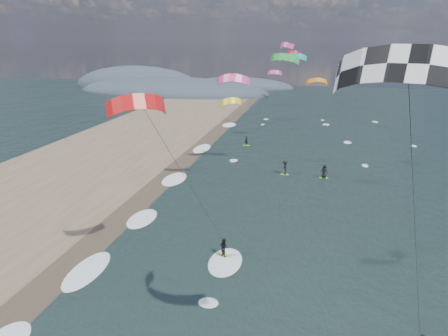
# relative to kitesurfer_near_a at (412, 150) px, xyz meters

# --- Properties ---
(wet_sand_strip) EXTENTS (3.00, 240.00, 0.00)m
(wet_sand_strip) POSITION_rel_kitesurfer_near_a_xyz_m (-20.74, 12.60, -13.33)
(wet_sand_strip) COLOR #382D23
(wet_sand_strip) RESTS_ON ground
(coastal_hills) EXTENTS (80.00, 41.00, 15.00)m
(coastal_hills) POSITION_rel_kitesurfer_near_a_xyz_m (-53.58, 110.46, -13.33)
(coastal_hills) COLOR #3D4756
(coastal_hills) RESTS_ON ground
(kitesurfer_near_a) EXTENTS (8.23, 9.11, 16.95)m
(kitesurfer_near_a) POSITION_rel_kitesurfer_near_a_xyz_m (0.00, 0.00, 0.00)
(kitesurfer_near_a) COLOR #96CC24
(kitesurfer_near_a) RESTS_ON ground
(kitesurfer_near_b) EXTENTS (6.93, 8.94, 14.30)m
(kitesurfer_near_b) POSITION_rel_kitesurfer_near_a_xyz_m (-11.65, 8.82, -4.29)
(kitesurfer_near_b) COLOR #96CC24
(kitesurfer_near_b) RESTS_ON ground
(far_kitesurfers) EXTENTS (13.40, 13.52, 1.86)m
(far_kitesurfers) POSITION_rel_kitesurfer_near_a_xyz_m (-5.62, 35.09, -12.43)
(far_kitesurfers) COLOR #96CC24
(far_kitesurfers) RESTS_ON ground
(bg_kite_field) EXTENTS (14.11, 70.43, 7.96)m
(bg_kite_field) POSITION_rel_kitesurfer_near_a_xyz_m (-8.67, 57.65, -1.01)
(bg_kite_field) COLOR yellow
(bg_kite_field) RESTS_ON ground
(shoreline_surf) EXTENTS (2.40, 79.40, 0.11)m
(shoreline_surf) POSITION_rel_kitesurfer_near_a_xyz_m (-19.54, 17.35, -13.33)
(shoreline_surf) COLOR white
(shoreline_surf) RESTS_ON ground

